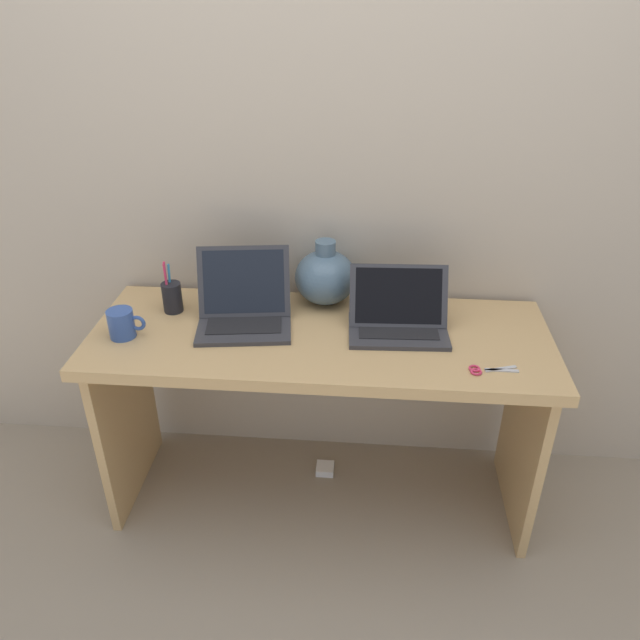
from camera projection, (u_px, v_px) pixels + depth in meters
ground_plane at (320, 494)px, 2.38m from camera, size 6.00×6.00×0.00m
back_wall at (328, 162)px, 2.06m from camera, size 4.40×0.04×2.40m
desk at (320, 372)px, 2.09m from camera, size 1.51×0.57×0.72m
laptop_left at (244, 304)px, 2.06m from camera, size 0.34×0.29×0.24m
laptop_right at (398, 315)px, 2.01m from camera, size 0.33×0.24×0.20m
green_vase at (325, 277)px, 2.16m from camera, size 0.22×0.22×0.23m
coffee_mug at (122, 324)px, 1.98m from camera, size 0.12×0.08×0.09m
pen_cup at (172, 297)px, 2.12m from camera, size 0.07×0.07×0.19m
scissors at (485, 370)px, 1.83m from camera, size 0.15×0.06×0.01m
power_brick at (325, 469)px, 2.48m from camera, size 0.07×0.07×0.03m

